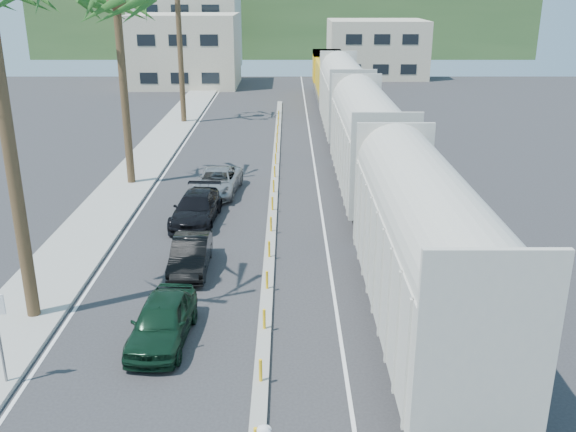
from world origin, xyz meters
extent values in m
plane|color=#28282B|center=(0.00, 0.00, 0.00)|extent=(140.00, 140.00, 0.00)
cube|color=gray|center=(-8.50, 25.00, 0.07)|extent=(3.00, 90.00, 0.15)
cube|color=black|center=(4.28, 28.00, 0.03)|extent=(0.12, 100.00, 0.06)
cube|color=black|center=(5.72, 28.00, 0.03)|extent=(0.12, 100.00, 0.06)
cube|color=gray|center=(0.00, 20.00, 0.07)|extent=(0.45, 60.00, 0.15)
cylinder|color=yellow|center=(0.00, 2.00, 0.50)|extent=(0.10, 0.10, 0.70)
cylinder|color=yellow|center=(0.00, 5.00, 0.50)|extent=(0.10, 0.10, 0.70)
cylinder|color=yellow|center=(0.00, 8.00, 0.50)|extent=(0.10, 0.10, 0.70)
cylinder|color=yellow|center=(0.00, 11.00, 0.50)|extent=(0.10, 0.10, 0.70)
cylinder|color=yellow|center=(0.00, 14.00, 0.50)|extent=(0.10, 0.10, 0.70)
cylinder|color=yellow|center=(0.00, 17.00, 0.50)|extent=(0.10, 0.10, 0.70)
cylinder|color=yellow|center=(0.00, 20.00, 0.50)|extent=(0.10, 0.10, 0.70)
cylinder|color=yellow|center=(0.00, 23.00, 0.50)|extent=(0.10, 0.10, 0.70)
cylinder|color=yellow|center=(0.00, 26.00, 0.50)|extent=(0.10, 0.10, 0.70)
cylinder|color=yellow|center=(0.00, 29.00, 0.50)|extent=(0.10, 0.10, 0.70)
cylinder|color=yellow|center=(0.00, 32.00, 0.50)|extent=(0.10, 0.10, 0.70)
cylinder|color=yellow|center=(0.00, 35.00, 0.50)|extent=(0.10, 0.10, 0.70)
cylinder|color=yellow|center=(0.00, 38.00, 0.50)|extent=(0.10, 0.10, 0.70)
cylinder|color=yellow|center=(0.00, 41.00, 0.50)|extent=(0.10, 0.10, 0.70)
cube|color=silver|center=(-6.80, 25.00, 0.00)|extent=(0.12, 90.00, 0.01)
cube|color=silver|center=(2.50, 25.00, 0.00)|extent=(0.12, 90.00, 0.01)
cube|color=beige|center=(5.00, 4.52, 2.70)|extent=(3.00, 12.88, 3.40)
cylinder|color=beige|center=(5.00, 4.52, 4.40)|extent=(2.90, 12.58, 2.90)
cube|color=black|center=(5.00, 4.52, 0.50)|extent=(2.60, 12.88, 1.00)
cube|color=beige|center=(5.00, 19.52, 2.70)|extent=(3.00, 12.88, 3.40)
cylinder|color=beige|center=(5.00, 19.52, 4.40)|extent=(2.90, 12.58, 2.90)
cube|color=black|center=(5.00, 19.52, 0.50)|extent=(2.60, 12.88, 1.00)
cube|color=beige|center=(5.00, 34.52, 2.70)|extent=(3.00, 12.88, 3.40)
cylinder|color=beige|center=(5.00, 34.52, 4.40)|extent=(2.90, 12.58, 2.90)
cube|color=black|center=(5.00, 34.52, 0.50)|extent=(2.60, 12.88, 1.00)
cube|color=#4C4C4F|center=(5.00, 50.52, 1.05)|extent=(3.00, 17.00, 0.50)
cube|color=gold|center=(5.00, 49.52, 2.60)|extent=(2.70, 12.24, 2.60)
cube|color=gold|center=(5.00, 56.30, 2.90)|extent=(3.00, 3.74, 3.20)
cube|color=black|center=(5.00, 50.52, 0.45)|extent=(2.60, 13.60, 0.90)
cylinder|color=brown|center=(-8.00, 6.00, 5.50)|extent=(0.44, 0.44, 11.00)
cylinder|color=brown|center=(-8.30, 22.00, 5.00)|extent=(0.44, 0.44, 10.00)
sphere|color=#23591C|center=(-8.30, 22.00, 10.15)|extent=(3.20, 3.20, 3.20)
cylinder|color=brown|center=(-8.00, 40.00, 6.00)|extent=(0.44, 0.44, 12.00)
cylinder|color=slate|center=(-7.30, 2.00, 1.50)|extent=(0.08, 0.08, 3.00)
cube|color=#B6AA91|center=(-11.00, 62.00, 4.00)|extent=(12.00, 10.00, 8.00)
cube|color=#B6AA91|center=(-13.00, 78.00, 5.00)|extent=(14.00, 12.00, 10.00)
cube|color=#B6AA91|center=(12.00, 70.00, 3.50)|extent=(12.00, 10.00, 7.00)
cube|color=#385628|center=(0.00, 100.00, 6.00)|extent=(80.00, 20.00, 12.00)
imported|color=black|center=(-3.25, 4.47, 0.73)|extent=(2.16, 4.48, 1.47)
imported|color=black|center=(-3.13, 10.00, 0.67)|extent=(1.57, 4.12, 1.34)
imported|color=black|center=(-3.66, 15.62, 0.71)|extent=(2.62, 5.17, 1.43)
imported|color=gray|center=(-3.12, 20.25, 0.68)|extent=(3.14, 5.30, 1.36)
camera|label=1|loc=(0.78, -13.73, 10.79)|focal=40.00mm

